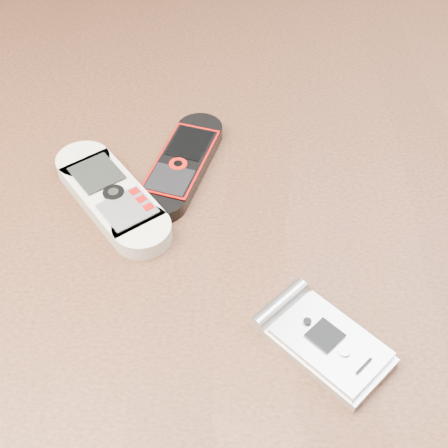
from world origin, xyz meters
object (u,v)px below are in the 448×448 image
table (219,306)px  nokia_white (111,196)px  nokia_black_red (182,164)px  motorola_razr (327,343)px

table → nokia_white: (-0.09, 0.03, 0.11)m
table → nokia_black_red: nokia_black_red is taller
nokia_white → nokia_black_red: bearing=-0.5°
nokia_black_red → motorola_razr: bearing=-41.6°
nokia_white → nokia_black_red: nokia_white is taller
table → motorola_razr: size_ratio=12.35×
nokia_black_red → motorola_razr: motorola_razr is taller
nokia_white → motorola_razr: nokia_white is taller
nokia_black_red → nokia_white: bearing=-126.4°
nokia_black_red → table: bearing=-48.8°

